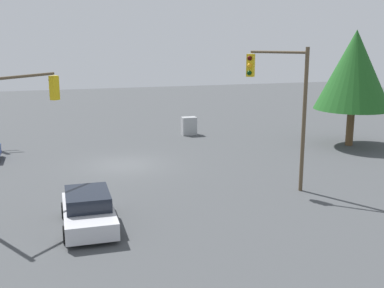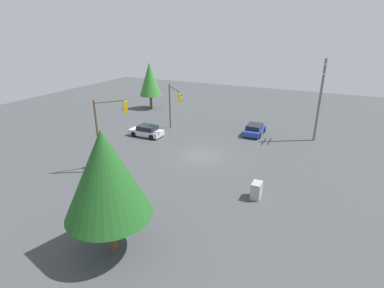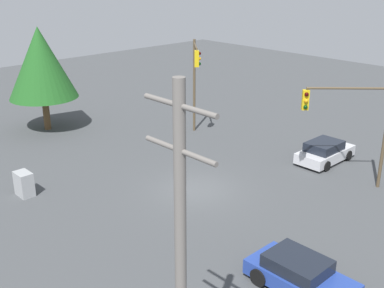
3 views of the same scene
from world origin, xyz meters
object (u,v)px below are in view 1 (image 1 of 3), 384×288
Objects in this scene: sedan_silver at (88,210)px; traffic_signal_cross at (283,95)px; traffic_signal_main at (10,116)px; electrical_cabinet at (189,126)px.

traffic_signal_cross is (-9.11, -2.33, 3.82)m from sedan_silver.
traffic_signal_main reaches higher than sedan_silver.
traffic_signal_cross reaches higher than traffic_signal_main.
sedan_silver is at bearing 54.67° from traffic_signal_cross.
electrical_cabinet is at bearing 4.75° from traffic_signal_main.
electrical_cabinet is (-11.04, -13.19, -3.36)m from traffic_signal_main.
sedan_silver is 0.70× the size of traffic_signal_main.
traffic_signal_cross is 13.78m from electrical_cabinet.
sedan_silver is 0.61× the size of traffic_signal_cross.
traffic_signal_cross is at bearing -165.68° from sedan_silver.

